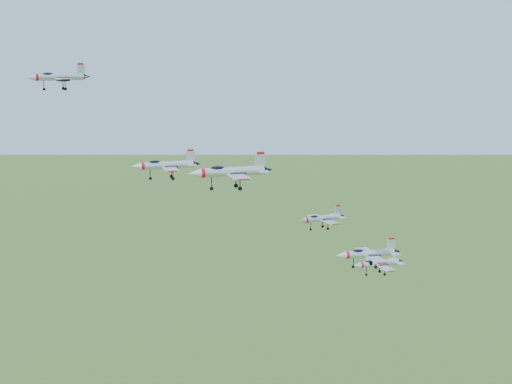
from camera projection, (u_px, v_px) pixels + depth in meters
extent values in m
cylinder|color=#B3B9C1|center=(59.00, 77.00, 126.63)|extent=(8.36, 3.51, 1.21)
cone|color=#B3B9C1|center=(30.00, 78.00, 124.51)|extent=(1.94, 1.63, 1.21)
cone|color=black|center=(87.00, 77.00, 128.67)|extent=(1.54, 1.35, 1.03)
ellipsoid|color=black|center=(48.00, 75.00, 125.68)|extent=(2.21, 1.41, 0.77)
cube|color=#B3B9C1|center=(63.00, 79.00, 124.46)|extent=(3.20, 4.52, 0.13)
cube|color=#B3B9C1|center=(58.00, 78.00, 129.06)|extent=(3.20, 4.52, 0.13)
cube|color=#B3B9C1|center=(81.00, 70.00, 127.99)|extent=(1.37, 0.50, 1.95)
cube|color=red|center=(80.00, 64.00, 127.79)|extent=(1.02, 0.41, 0.33)
cylinder|color=#B3B9C1|center=(167.00, 165.00, 123.67)|extent=(9.07, 2.08, 1.30)
cone|color=#B3B9C1|center=(136.00, 166.00, 122.37)|extent=(1.91, 1.45, 1.30)
cone|color=black|center=(197.00, 164.00, 124.92)|extent=(1.49, 1.22, 1.10)
ellipsoid|color=black|center=(154.00, 163.00, 123.04)|extent=(2.27, 1.12, 0.82)
cube|color=#B3B9C1|center=(171.00, 169.00, 121.11)|extent=(2.67, 4.58, 0.14)
cube|color=#B3B9C1|center=(166.00, 164.00, 126.42)|extent=(2.67, 4.58, 0.14)
cube|color=#B3B9C1|center=(190.00, 156.00, 124.39)|extent=(1.50, 0.25, 2.10)
cube|color=red|center=(190.00, 150.00, 124.17)|extent=(1.11, 0.24, 0.35)
cylinder|color=#B3B9C1|center=(232.00, 172.00, 103.09)|extent=(9.44, 2.50, 1.35)
cone|color=#B3B9C1|center=(194.00, 173.00, 101.54)|extent=(2.02, 1.57, 1.35)
cone|color=black|center=(268.00, 170.00, 104.58)|extent=(1.58, 1.32, 1.15)
ellipsoid|color=black|center=(217.00, 169.00, 102.36)|extent=(2.39, 1.25, 0.86)
cube|color=#B3B9C1|center=(239.00, 177.00, 100.47)|extent=(2.94, 4.83, 0.15)
cube|color=#B3B9C1|center=(229.00, 170.00, 105.93)|extent=(2.94, 4.83, 0.15)
cube|color=#B3B9C1|center=(260.00, 161.00, 103.99)|extent=(1.56, 0.32, 2.18)
cube|color=red|center=(260.00, 153.00, 103.76)|extent=(1.15, 0.29, 0.36)
cylinder|color=#B3B9C1|center=(322.00, 218.00, 138.20)|extent=(7.80, 3.44, 1.13)
cone|color=#B3B9C1|center=(301.00, 221.00, 136.13)|extent=(1.83, 1.55, 1.13)
cone|color=black|center=(342.00, 216.00, 140.20)|extent=(1.45, 1.28, 0.96)
ellipsoid|color=black|center=(314.00, 217.00, 137.27)|extent=(2.07, 1.35, 0.72)
cube|color=#B3B9C1|center=(330.00, 222.00, 136.19)|extent=(3.06, 4.25, 0.12)
cube|color=#B3B9C1|center=(316.00, 217.00, 140.45)|extent=(3.06, 4.25, 0.12)
cube|color=#B3B9C1|center=(338.00, 210.00, 139.55)|extent=(1.27, 0.49, 1.83)
cube|color=red|center=(338.00, 206.00, 139.36)|extent=(0.95, 0.41, 0.30)
cylinder|color=#B3B9C1|center=(370.00, 253.00, 112.70)|extent=(8.13, 1.73, 1.16)
cone|color=#B3B9C1|center=(341.00, 255.00, 111.61)|extent=(1.69, 1.28, 1.16)
cone|color=black|center=(397.00, 252.00, 113.74)|extent=(1.32, 1.08, 0.99)
ellipsoid|color=black|center=(358.00, 252.00, 112.17)|extent=(2.03, 0.97, 0.74)
cube|color=#B3B9C1|center=(377.00, 259.00, 110.39)|extent=(2.33, 4.08, 0.13)
cube|color=#B3B9C1|center=(365.00, 250.00, 115.18)|extent=(2.33, 4.08, 0.13)
cube|color=#B3B9C1|center=(391.00, 245.00, 113.28)|extent=(1.35, 0.20, 1.88)
cube|color=red|center=(392.00, 239.00, 113.09)|extent=(0.99, 0.19, 0.31)
cylinder|color=#B3B9C1|center=(379.00, 263.00, 132.70)|extent=(7.88, 2.39, 1.13)
cone|color=#B3B9C1|center=(356.00, 266.00, 131.23)|extent=(1.72, 1.37, 1.13)
cone|color=black|center=(400.00, 261.00, 134.11)|extent=(1.35, 1.14, 0.96)
ellipsoid|color=black|center=(370.00, 262.00, 132.01)|extent=(2.01, 1.11, 0.71)
cube|color=#B3B9C1|center=(386.00, 268.00, 130.54)|extent=(2.59, 4.09, 0.12)
cube|color=#B3B9C1|center=(374.00, 261.00, 135.05)|extent=(2.59, 4.09, 0.12)
cube|color=#B3B9C1|center=(396.00, 256.00, 133.58)|extent=(1.30, 0.32, 1.82)
cube|color=red|center=(396.00, 251.00, 133.39)|extent=(0.96, 0.28, 0.30)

